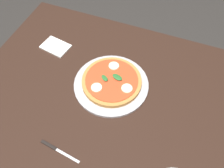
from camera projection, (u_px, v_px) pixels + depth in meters
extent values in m
plane|color=#2D2B28|center=(109.00, 155.00, 1.63)|extent=(6.00, 6.00, 0.00)
cube|color=black|center=(107.00, 96.00, 1.01)|extent=(1.15, 0.87, 0.04)
cube|color=black|center=(60.00, 63.00, 1.62)|extent=(0.07, 0.07, 0.73)
cube|color=black|center=(208.00, 110.00, 1.42)|extent=(0.07, 0.07, 0.73)
cylinder|color=#B2B2B7|center=(112.00, 85.00, 1.02)|extent=(0.32, 0.32, 0.01)
cylinder|color=#C6843F|center=(112.00, 81.00, 1.01)|extent=(0.25, 0.25, 0.02)
cylinder|color=#CC4723|center=(112.00, 80.00, 1.00)|extent=(0.22, 0.22, 0.00)
cylinder|color=beige|center=(127.00, 88.00, 0.97)|extent=(0.04, 0.04, 0.00)
cylinder|color=beige|center=(114.00, 66.00, 1.03)|extent=(0.04, 0.04, 0.00)
cylinder|color=beige|center=(97.00, 88.00, 0.97)|extent=(0.04, 0.04, 0.00)
ellipsoid|color=#286B2D|center=(117.00, 77.00, 0.99)|extent=(0.05, 0.04, 0.00)
ellipsoid|color=#286B2D|center=(105.00, 78.00, 0.99)|extent=(0.04, 0.04, 0.00)
cube|color=white|center=(56.00, 47.00, 1.15)|extent=(0.14, 0.11, 0.01)
cube|color=black|center=(49.00, 145.00, 0.86)|extent=(0.07, 0.02, 0.01)
cube|color=silver|center=(68.00, 156.00, 0.84)|extent=(0.10, 0.02, 0.00)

